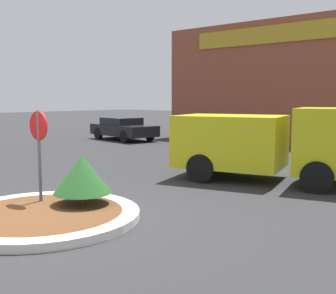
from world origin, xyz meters
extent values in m
plane|color=#2D2D30|center=(0.00, 0.00, 0.00)|extent=(120.00, 120.00, 0.00)
cylinder|color=silver|center=(0.00, 0.00, 0.08)|extent=(3.81, 3.81, 0.16)
cylinder|color=brown|center=(0.00, 0.00, 0.08)|extent=(3.12, 3.12, 0.16)
cylinder|color=#4C4C51|center=(-0.81, 0.48, 1.07)|extent=(0.07, 0.07, 2.14)
cylinder|color=#B71414|center=(-0.81, 0.48, 1.81)|extent=(0.63, 0.03, 0.63)
cylinder|color=brown|center=(0.09, 0.91, 0.28)|extent=(0.08, 0.08, 0.24)
cone|color=#235623|center=(0.09, 0.91, 0.80)|extent=(1.24, 1.24, 0.81)
cube|color=gold|center=(3.22, 6.79, 1.26)|extent=(2.06, 2.36, 1.77)
cube|color=gold|center=(0.55, 6.14, 1.13)|extent=(3.47, 2.80, 1.52)
cylinder|color=black|center=(2.84, 7.71, 0.41)|extent=(0.86, 0.42, 0.83)
cylinder|color=black|center=(3.30, 5.80, 0.41)|extent=(0.86, 0.42, 0.83)
cylinder|color=black|center=(-0.23, 6.96, 0.41)|extent=(0.86, 0.42, 0.83)
cylinder|color=black|center=(0.24, 5.05, 0.41)|extent=(0.86, 0.42, 0.83)
cube|color=brown|center=(-2.38, 18.62, 3.23)|extent=(14.22, 6.00, 6.47)
cube|color=#B28E23|center=(-2.38, 15.59, 5.66)|extent=(9.95, 0.08, 0.90)
cube|color=black|center=(-10.39, 12.34, 0.59)|extent=(4.64, 2.61, 0.60)
cube|color=black|center=(-10.60, 12.37, 1.09)|extent=(2.36, 2.00, 0.41)
cylinder|color=black|center=(-8.90, 12.96, 0.34)|extent=(0.70, 0.32, 0.67)
cylinder|color=black|center=(-9.20, 11.25, 0.34)|extent=(0.70, 0.32, 0.67)
cylinder|color=black|center=(-11.58, 13.42, 0.34)|extent=(0.70, 0.32, 0.67)
cylinder|color=black|center=(-11.88, 11.72, 0.34)|extent=(0.70, 0.32, 0.67)
camera|label=1|loc=(7.11, -4.68, 2.40)|focal=45.00mm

